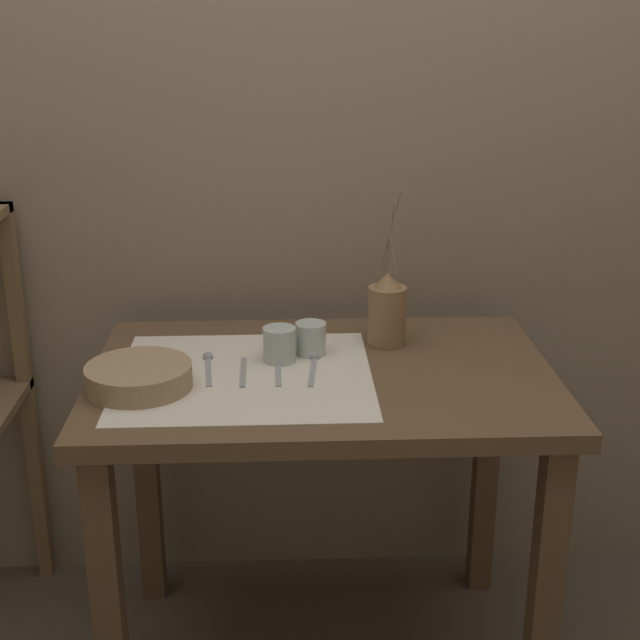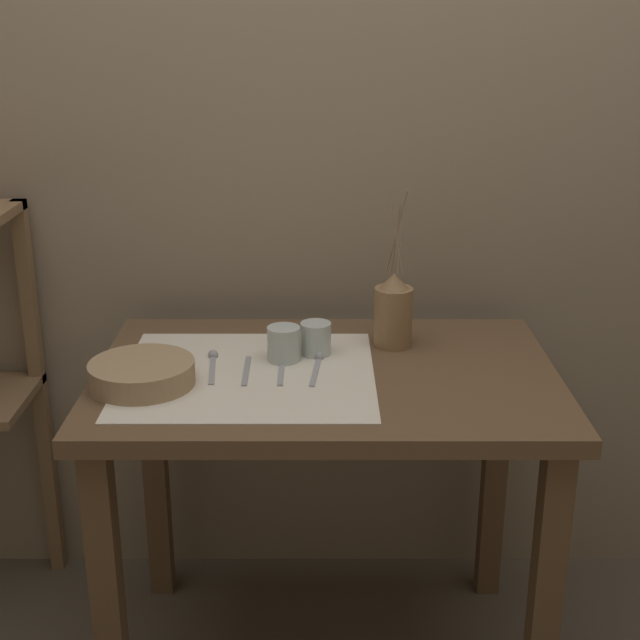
% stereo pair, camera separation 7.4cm
% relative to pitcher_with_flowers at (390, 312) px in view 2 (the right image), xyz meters
% --- Properties ---
extents(stone_wall_back, '(7.00, 0.06, 2.40)m').
position_rel_pitcher_with_flowers_xyz_m(stone_wall_back, '(-0.16, 0.30, 0.33)').
color(stone_wall_back, gray).
rests_on(stone_wall_back, ground_plane).
extents(wooden_table, '(1.04, 0.69, 0.79)m').
position_rel_pitcher_with_flowers_xyz_m(wooden_table, '(-0.16, -0.16, -0.21)').
color(wooden_table, brown).
rests_on(wooden_table, ground_plane).
extents(linen_cloth, '(0.56, 0.51, 0.00)m').
position_rel_pitcher_with_flowers_xyz_m(linen_cloth, '(-0.33, -0.18, -0.08)').
color(linen_cloth, beige).
rests_on(linen_cloth, wooden_table).
extents(pitcher_with_flowers, '(0.09, 0.09, 0.38)m').
position_rel_pitcher_with_flowers_xyz_m(pitcher_with_flowers, '(0.00, 0.00, 0.00)').
color(pitcher_with_flowers, olive).
rests_on(pitcher_with_flowers, wooden_table).
extents(wooden_bowl, '(0.23, 0.23, 0.05)m').
position_rel_pitcher_with_flowers_xyz_m(wooden_bowl, '(-0.56, -0.24, -0.06)').
color(wooden_bowl, '#9E7F5B').
rests_on(wooden_bowl, wooden_table).
extents(glass_tumbler_near, '(0.08, 0.08, 0.08)m').
position_rel_pitcher_with_flowers_xyz_m(glass_tumbler_near, '(-0.26, -0.10, -0.04)').
color(glass_tumbler_near, '#B7C1BC').
rests_on(glass_tumbler_near, wooden_table).
extents(glass_tumbler_far, '(0.07, 0.07, 0.08)m').
position_rel_pitcher_with_flowers_xyz_m(glass_tumbler_far, '(-0.18, -0.06, -0.04)').
color(glass_tumbler_far, '#B7C1BC').
rests_on(glass_tumbler_far, wooden_table).
extents(fork_inner, '(0.03, 0.17, 0.00)m').
position_rel_pitcher_with_flowers_xyz_m(fork_inner, '(-0.49, -0.18, -0.08)').
color(fork_inner, '#939399').
rests_on(fork_inner, wooden_table).
extents(spoon_inner, '(0.03, 0.18, 0.02)m').
position_rel_pitcher_with_flowers_xyz_m(spoon_inner, '(-0.42, -0.11, -0.08)').
color(spoon_inner, '#939399').
rests_on(spoon_inner, wooden_table).
extents(knife_center, '(0.01, 0.16, 0.00)m').
position_rel_pitcher_with_flowers_xyz_m(knife_center, '(-0.34, -0.17, -0.08)').
color(knife_center, '#939399').
rests_on(knife_center, wooden_table).
extents(fork_outer, '(0.01, 0.16, 0.00)m').
position_rel_pitcher_with_flowers_xyz_m(fork_outer, '(-0.26, -0.17, -0.08)').
color(fork_outer, '#939399').
rests_on(fork_outer, wooden_table).
extents(spoon_outer, '(0.03, 0.18, 0.02)m').
position_rel_pitcher_with_flowers_xyz_m(spoon_outer, '(-0.18, -0.12, -0.08)').
color(spoon_outer, '#939399').
rests_on(spoon_outer, wooden_table).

